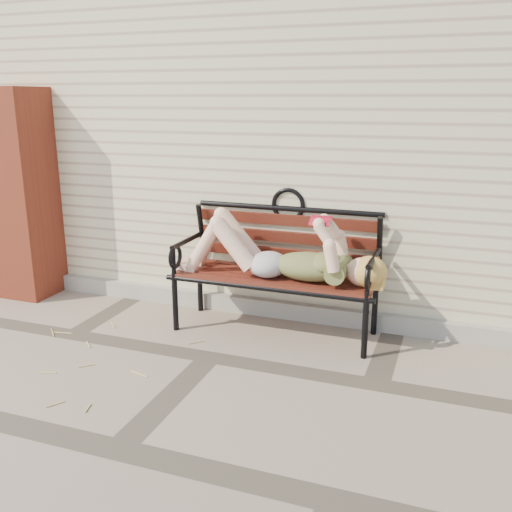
% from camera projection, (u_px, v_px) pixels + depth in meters
% --- Properties ---
extents(ground, '(80.00, 80.00, 0.00)m').
position_uv_depth(ground, '(210.00, 357.00, 4.33)').
color(ground, gray).
rests_on(ground, ground).
extents(house_wall, '(8.00, 4.00, 3.00)m').
position_uv_depth(house_wall, '(314.00, 133.00, 6.64)').
color(house_wall, beige).
rests_on(house_wall, ground).
extents(foundation_strip, '(8.00, 0.10, 0.15)m').
position_uv_depth(foundation_strip, '(254.00, 306.00, 5.19)').
color(foundation_strip, '#9B978C').
rests_on(foundation_strip, ground).
extents(brick_pillar, '(0.50, 0.50, 2.00)m').
position_uv_depth(brick_pillar, '(22.00, 194.00, 5.49)').
color(brick_pillar, '#B04127').
rests_on(brick_pillar, ground).
extents(garden_bench, '(1.81, 0.72, 1.17)m').
position_uv_depth(garden_bench, '(279.00, 253.00, 4.73)').
color(garden_bench, black).
rests_on(garden_bench, ground).
extents(reading_woman, '(1.70, 0.39, 0.54)m').
position_uv_depth(reading_woman, '(275.00, 253.00, 4.58)').
color(reading_woman, '#092B3F').
rests_on(reading_woman, ground).
extents(straw_scatter, '(2.77, 1.71, 0.01)m').
position_uv_depth(straw_scatter, '(33.00, 349.00, 4.45)').
color(straw_scatter, '#D2B766').
rests_on(straw_scatter, ground).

